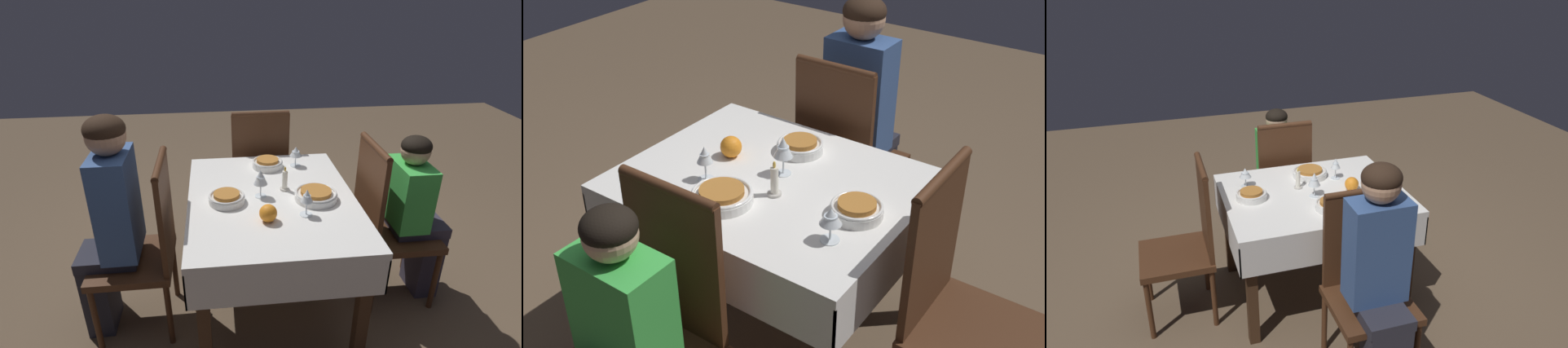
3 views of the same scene
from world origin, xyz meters
TOP-DOWN VIEW (x-y plane):
  - ground_plane at (0.00, 0.00)m, footprint 8.00×8.00m
  - dining_table at (0.00, 0.00)m, footprint 1.12×0.90m
  - chair_south at (0.07, -0.67)m, footprint 0.43×0.43m
  - chair_north at (-0.03, 0.67)m, footprint 0.43×0.43m
  - chair_west at (-0.79, 0.02)m, footprint 0.43×0.43m
  - person_adult_denim at (0.07, -0.84)m, footprint 0.30×0.34m
  - person_child_green at (-0.03, 0.85)m, footprint 0.30×0.33m
  - bowl_south at (0.03, -0.24)m, footprint 0.19×0.19m
  - wine_glass_south at (-0.01, -0.06)m, footprint 0.07×0.07m
  - bowl_north at (0.05, 0.23)m, footprint 0.23×0.23m
  - wine_glass_north at (0.20, 0.15)m, footprint 0.06×0.06m
  - bowl_west at (-0.39, 0.03)m, footprint 0.19×0.19m
  - wine_glass_west at (-0.39, 0.20)m, footprint 0.08×0.08m
  - candle_centerpiece at (-0.08, 0.08)m, footprint 0.05×0.05m
  - orange_fruit at (0.24, -0.05)m, footprint 0.09×0.09m

SIDE VIEW (x-z plane):
  - ground_plane at x=0.00m, z-range 0.00..0.00m
  - chair_south at x=0.07m, z-range 0.03..1.03m
  - chair_north at x=-0.03m, z-range 0.03..1.03m
  - chair_west at x=-0.79m, z-range 0.03..1.03m
  - person_child_green at x=-0.03m, z-range 0.05..1.08m
  - dining_table at x=0.00m, z-range 0.26..0.99m
  - person_adult_denim at x=0.07m, z-range 0.08..1.31m
  - bowl_north at x=0.05m, z-range 0.73..0.78m
  - bowl_south at x=0.03m, z-range 0.73..0.78m
  - bowl_west at x=-0.39m, z-range 0.73..0.78m
  - orange_fruit at x=0.24m, z-range 0.73..0.82m
  - candle_centerpiece at x=-0.08m, z-range 0.71..0.85m
  - wine_glass_west at x=-0.39m, z-range 0.76..0.88m
  - wine_glass_north at x=0.20m, z-range 0.76..0.90m
  - wine_glass_south at x=-0.01m, z-range 0.76..0.92m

